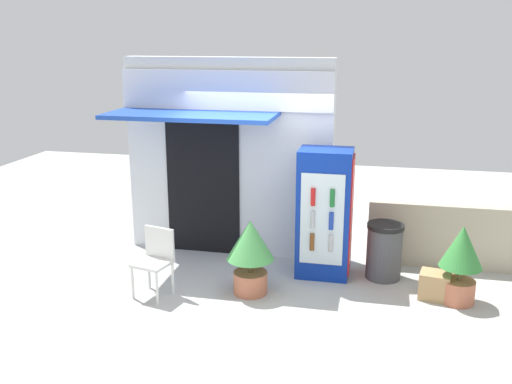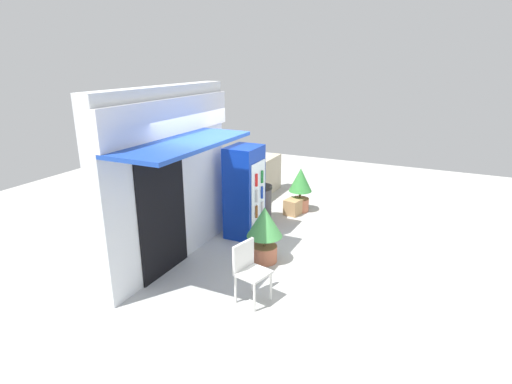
{
  "view_description": "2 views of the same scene",
  "coord_description": "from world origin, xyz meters",
  "px_view_note": "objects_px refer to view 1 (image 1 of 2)",
  "views": [
    {
      "loc": [
        1.56,
        -6.78,
        3.29
      ],
      "look_at": [
        0.03,
        0.23,
        1.31
      ],
      "focal_mm": 40.06,
      "sensor_mm": 36.0,
      "label": 1
    },
    {
      "loc": [
        -5.92,
        -2.7,
        3.39
      ],
      "look_at": [
        0.13,
        0.19,
        1.21
      ],
      "focal_mm": 28.89,
      "sensor_mm": 36.0,
      "label": 2
    }
  ],
  "objects_px": {
    "plastic_chair": "(155,257)",
    "potted_plant_near_shop": "(250,250)",
    "cardboard_box": "(435,285)",
    "drink_cooler": "(325,213)",
    "trash_bin": "(384,251)",
    "potted_plant_curbside": "(461,258)"
  },
  "relations": [
    {
      "from": "drink_cooler",
      "to": "cardboard_box",
      "type": "relative_size",
      "value": 4.77
    },
    {
      "from": "potted_plant_near_shop",
      "to": "plastic_chair",
      "type": "bearing_deg",
      "value": -166.08
    },
    {
      "from": "potted_plant_curbside",
      "to": "trash_bin",
      "type": "bearing_deg",
      "value": 148.08
    },
    {
      "from": "drink_cooler",
      "to": "plastic_chair",
      "type": "bearing_deg",
      "value": -151.58
    },
    {
      "from": "potted_plant_near_shop",
      "to": "cardboard_box",
      "type": "distance_m",
      "value": 2.42
    },
    {
      "from": "plastic_chair",
      "to": "potted_plant_near_shop",
      "type": "distance_m",
      "value": 1.23
    },
    {
      "from": "drink_cooler",
      "to": "plastic_chair",
      "type": "xyz_separation_m",
      "value": [
        -2.06,
        -1.12,
        -0.38
      ]
    },
    {
      "from": "potted_plant_near_shop",
      "to": "trash_bin",
      "type": "bearing_deg",
      "value": 27.06
    },
    {
      "from": "plastic_chair",
      "to": "trash_bin",
      "type": "xyz_separation_m",
      "value": [
        2.9,
        1.17,
        -0.13
      ]
    },
    {
      "from": "cardboard_box",
      "to": "potted_plant_near_shop",
      "type": "bearing_deg",
      "value": -171.57
    },
    {
      "from": "drink_cooler",
      "to": "cardboard_box",
      "type": "distance_m",
      "value": 1.72
    },
    {
      "from": "drink_cooler",
      "to": "plastic_chair",
      "type": "distance_m",
      "value": 2.38
    },
    {
      "from": "potted_plant_near_shop",
      "to": "drink_cooler",
      "type": "bearing_deg",
      "value": 43.31
    },
    {
      "from": "potted_plant_near_shop",
      "to": "trash_bin",
      "type": "relative_size",
      "value": 1.27
    },
    {
      "from": "drink_cooler",
      "to": "trash_bin",
      "type": "xyz_separation_m",
      "value": [
        0.84,
        0.05,
        -0.51
      ]
    },
    {
      "from": "drink_cooler",
      "to": "potted_plant_near_shop",
      "type": "height_order",
      "value": "drink_cooler"
    },
    {
      "from": "potted_plant_curbside",
      "to": "cardboard_box",
      "type": "bearing_deg",
      "value": 168.58
    },
    {
      "from": "plastic_chair",
      "to": "trash_bin",
      "type": "relative_size",
      "value": 1.13
    },
    {
      "from": "trash_bin",
      "to": "plastic_chair",
      "type": "bearing_deg",
      "value": -158.07
    },
    {
      "from": "potted_plant_near_shop",
      "to": "cardboard_box",
      "type": "xyz_separation_m",
      "value": [
        2.36,
        0.35,
        -0.43
      ]
    },
    {
      "from": "plastic_chair",
      "to": "potted_plant_near_shop",
      "type": "xyz_separation_m",
      "value": [
        1.19,
        0.3,
        0.08
      ]
    },
    {
      "from": "plastic_chair",
      "to": "trash_bin",
      "type": "distance_m",
      "value": 3.13
    }
  ]
}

